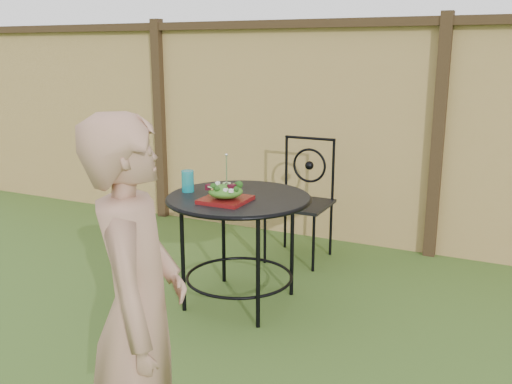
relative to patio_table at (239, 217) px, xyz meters
The scene contains 9 objects.
ground 0.95m from the patio_table, 115.62° to the right, with size 60.00×60.00×0.00m, color #244616.
fence 1.59m from the patio_table, 102.15° to the left, with size 8.00×0.12×1.90m.
patio_table is the anchor object (origin of this frame).
patio_chair 0.98m from the patio_table, 87.35° to the left, with size 0.46×0.46×0.95m.
diner 1.67m from the patio_table, 74.56° to the right, with size 0.52×0.34×1.43m, color #A4745D.
salad_plate 0.22m from the patio_table, 93.32° to the right, with size 0.27×0.27×0.02m, color #4E0B0B.
salad 0.26m from the patio_table, 93.32° to the right, with size 0.21×0.21×0.08m, color #235614.
fork 0.37m from the patio_table, 89.63° to the right, with size 0.01×0.01×0.18m, color silver.
drinking_glass 0.41m from the patio_table, behind, with size 0.08×0.08×0.14m, color #0C8693.
Camera 1 is at (1.95, -2.40, 1.62)m, focal length 40.00 mm.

